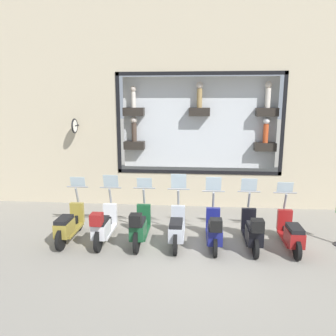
% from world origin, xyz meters
% --- Properties ---
extents(ground_plane, '(120.00, 120.00, 0.00)m').
position_xyz_m(ground_plane, '(0.00, 0.00, 0.00)').
color(ground_plane, gray).
extents(building_facade, '(1.17, 36.00, 8.86)m').
position_xyz_m(building_facade, '(3.60, 0.00, 4.51)').
color(building_facade, beige).
rests_on(building_facade, ground_plane).
extents(scooter_red_0, '(1.79, 0.61, 1.52)m').
position_xyz_m(scooter_red_0, '(0.18, -2.29, 0.42)').
color(scooter_red_0, black).
rests_on(scooter_red_0, ground_plane).
extents(scooter_black_1, '(1.80, 0.60, 1.61)m').
position_xyz_m(scooter_black_1, '(0.12, -1.35, 0.47)').
color(scooter_black_1, black).
rests_on(scooter_black_1, ground_plane).
extents(scooter_navy_2, '(1.79, 0.60, 1.63)m').
position_xyz_m(scooter_navy_2, '(0.12, -0.40, 0.46)').
color(scooter_navy_2, black).
rests_on(scooter_navy_2, ground_plane).
extents(scooter_silver_3, '(1.81, 0.60, 1.70)m').
position_xyz_m(scooter_silver_3, '(0.19, 0.55, 0.45)').
color(scooter_silver_3, black).
rests_on(scooter_silver_3, ground_plane).
extents(scooter_green_4, '(1.81, 0.60, 1.57)m').
position_xyz_m(scooter_green_4, '(0.13, 1.50, 0.49)').
color(scooter_green_4, black).
rests_on(scooter_green_4, ground_plane).
extents(scooter_white_5, '(1.81, 0.61, 1.63)m').
position_xyz_m(scooter_white_5, '(0.13, 2.44, 0.48)').
color(scooter_white_5, black).
rests_on(scooter_white_5, ground_plane).
extents(scooter_olive_6, '(1.81, 0.61, 1.55)m').
position_xyz_m(scooter_olive_6, '(0.19, 3.39, 0.44)').
color(scooter_olive_6, black).
rests_on(scooter_olive_6, ground_plane).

